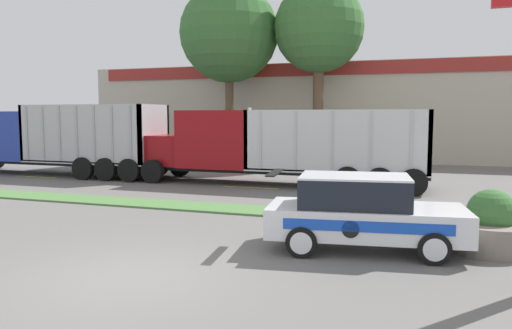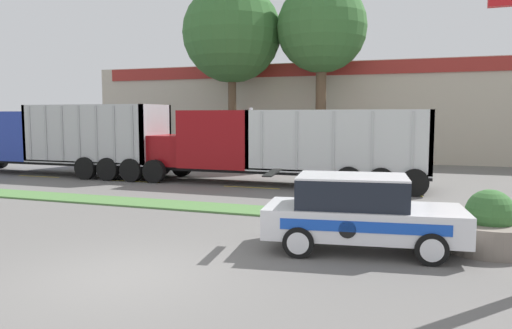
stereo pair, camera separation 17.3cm
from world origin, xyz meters
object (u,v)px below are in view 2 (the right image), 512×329
(dump_truck_mid, at_px, (37,141))
(rally_car, at_px, (360,212))
(dump_truck_lead, at_px, (249,147))
(stone_planter, at_px, (489,229))

(dump_truck_mid, height_order, rally_car, dump_truck_mid)
(dump_truck_lead, relative_size, rally_car, 2.85)
(dump_truck_lead, distance_m, stone_planter, 11.97)
(dump_truck_lead, height_order, dump_truck_mid, dump_truck_mid)
(dump_truck_lead, relative_size, stone_planter, 6.68)
(dump_truck_mid, distance_m, stone_planter, 21.59)
(dump_truck_mid, relative_size, stone_planter, 6.38)
(dump_truck_mid, distance_m, rally_car, 19.56)
(dump_truck_mid, bearing_deg, dump_truck_lead, 0.22)
(dump_truck_mid, xyz_separation_m, rally_car, (17.30, -9.11, -0.77))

